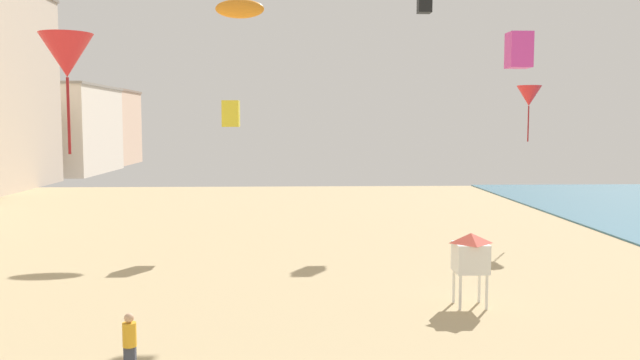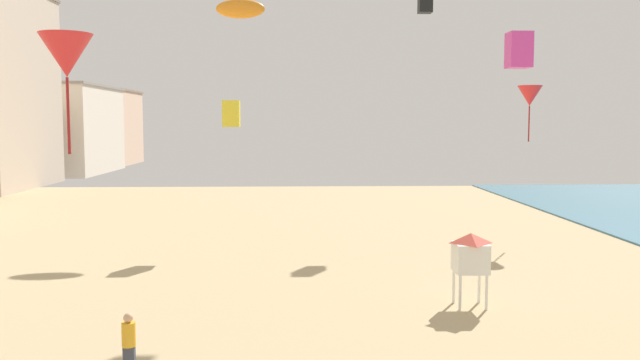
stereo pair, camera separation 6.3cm
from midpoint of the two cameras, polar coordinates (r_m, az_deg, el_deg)
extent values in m
cube|color=silver|center=(88.93, -23.60, 3.98)|extent=(17.61, 17.16, 10.62)
cube|color=gray|center=(89.04, -23.73, 7.49)|extent=(17.96, 17.50, 0.30)
cube|color=beige|center=(105.09, -20.17, 4.25)|extent=(15.86, 12.77, 10.84)
cube|color=#89715E|center=(105.19, -20.26, 7.29)|extent=(16.18, 13.03, 0.30)
cylinder|color=gold|center=(17.22, -16.24, -12.80)|extent=(0.34, 0.34, 0.60)
sphere|color=tan|center=(17.10, -16.27, -11.46)|extent=(0.24, 0.24, 0.24)
cylinder|color=white|center=(22.82, 12.19, -9.58)|extent=(0.10, 0.10, 1.20)
cylinder|color=white|center=(23.06, 14.39, -9.47)|extent=(0.10, 0.10, 1.20)
cylinder|color=white|center=(23.67, 11.65, -9.04)|extent=(0.10, 0.10, 1.20)
cylinder|color=white|center=(23.89, 13.77, -8.94)|extent=(0.10, 0.10, 1.20)
cube|color=white|center=(23.11, 13.06, -6.61)|extent=(1.10, 1.10, 1.00)
pyramid|color=#D14C3D|center=(22.99, 13.09, -4.96)|extent=(1.10, 1.10, 0.35)
cube|color=yellow|center=(34.27, -7.69, 5.75)|extent=(0.86, 0.86, 1.36)
cone|color=red|center=(38.27, 17.86, 7.01)|extent=(1.36, 1.36, 1.12)
cylinder|color=maroon|center=(38.24, 17.80, 4.69)|extent=(0.07, 0.07, 1.98)
cube|color=black|center=(41.91, 9.20, 15.05)|extent=(0.82, 0.82, 1.29)
cone|color=red|center=(20.46, -21.16, 10.10)|extent=(1.53, 1.53, 1.25)
cylinder|color=maroon|center=(20.38, -21.00, 5.24)|extent=(0.08, 0.08, 2.22)
ellipsoid|color=orange|center=(40.03, -6.91, 14.59)|extent=(2.88, 0.80, 1.12)
cube|color=#DB3D9E|center=(22.89, 17.02, 10.78)|extent=(0.74, 0.74, 1.16)
camera|label=1|loc=(0.03, -89.93, 0.01)|focal=36.71mm
camera|label=2|loc=(0.03, 90.07, -0.01)|focal=36.71mm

